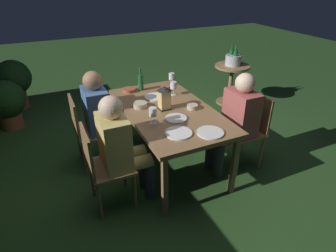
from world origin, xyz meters
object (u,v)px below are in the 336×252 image
dining_table (168,113)px  plate_a (176,118)px  person_in_rust (236,119)px  plate_b (155,97)px  plate_d (179,133)px  potted_plant_corner (14,80)px  wine_glass_c (172,77)px  chair_side_right_b (87,129)px  lantern_centerpiece (164,96)px  bowl_olives (140,105)px  bowl_bread (192,107)px  chair_side_right_a (103,165)px  bowl_salad (165,88)px  ice_bucket (233,59)px  side_table (231,78)px  wine_glass_b (153,113)px  green_bottle_on_table (141,82)px  wine_glass_a (173,86)px  person_in_mustard (122,146)px  bowl_dip (129,90)px  plate_c (210,133)px  chair_side_left_a (248,127)px  potted_plant_by_hedge (6,102)px  person_in_blue (103,114)px

dining_table → plate_a: 0.27m
person_in_rust → plate_b: (0.72, 0.66, 0.10)m
plate_d → potted_plant_corner: (3.06, 1.48, -0.25)m
wine_glass_c → chair_side_right_b: bearing=102.3°
lantern_centerpiece → wine_glass_c: lantern_centerpiece is taller
bowl_olives → bowl_bread: size_ratio=1.27×
chair_side_right_a → bowl_bread: bearing=-76.8°
bowl_salad → ice_bucket: 1.69m
chair_side_right_b → wine_glass_c: 1.27m
side_table → potted_plant_corner: potted_plant_corner is taller
wine_glass_b → green_bottle_on_table: bearing=-12.8°
chair_side_right_a → wine_glass_a: 1.33m
dining_table → wine_glass_c: 0.74m
chair_side_right_b → plate_d: (-0.91, -0.70, 0.26)m
person_in_mustard → bowl_salad: bearing=-43.8°
dining_table → ice_bucket: bearing=-55.8°
plate_a → plate_d: bearing=158.2°
wine_glass_a → wine_glass_b: size_ratio=1.00×
chair_side_right_a → bowl_dip: bearing=-30.8°
wine_glass_c → plate_c: wine_glass_c is taller
chair_side_left_a → wine_glass_a: bearing=41.8°
lantern_centerpiece → wine_glass_b: 0.35m
lantern_centerpiece → plate_a: lantern_centerpiece is taller
green_bottle_on_table → plate_b: 0.33m
plate_d → bowl_salad: bearing=-18.0°
wine_glass_a → bowl_salad: 0.21m
chair_side_right_a → wine_glass_a: wine_glass_a is taller
wine_glass_b → plate_b: size_ratio=0.68×
dining_table → bowl_olives: 0.32m
bowl_dip → bowl_bread: bearing=-149.0°
plate_c → person_in_rust: bearing=-61.2°
chair_side_right_b → potted_plant_by_hedge: size_ratio=1.20×
chair_side_right_b → wine_glass_b: bearing=-137.5°
plate_d → chair_side_left_a: bearing=-80.3°
potted_plant_by_hedge → plate_d: bearing=-145.8°
chair_side_left_a → plate_b: bearing=50.0°
plate_c → bowl_salad: bowl_salad is taller
lantern_centerpiece → bowl_bread: 0.33m
lantern_centerpiece → wine_glass_a: bearing=-39.9°
chair_side_right_b → side_table: 2.72m
wine_glass_a → person_in_mustard: bearing=128.5°
green_bottle_on_table → side_table: 1.94m
chair_side_left_a → bowl_olives: chair_side_left_a is taller
plate_b → person_in_blue: bearing=88.2°
wine_glass_c → potted_plant_corner: wine_glass_c is taller
wine_glass_b → potted_plant_by_hedge: wine_glass_b is taller
chair_side_right_b → wine_glass_b: size_ratio=5.15×
bowl_bread → bowl_dip: size_ratio=0.74×
wine_glass_c → plate_c: 1.31m
lantern_centerpiece → plate_d: bearing=169.4°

